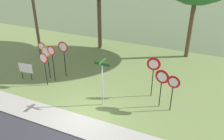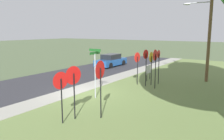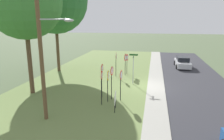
% 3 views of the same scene
% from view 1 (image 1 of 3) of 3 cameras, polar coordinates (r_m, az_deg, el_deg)
% --- Properties ---
extents(ground_plane, '(160.00, 160.00, 0.00)m').
position_cam_1_polar(ground_plane, '(13.56, -6.71, -11.20)').
color(ground_plane, '#4C5B3D').
extents(sidewalk_strip, '(44.00, 1.60, 0.06)m').
position_cam_1_polar(sidewalk_strip, '(13.02, -8.53, -13.05)').
color(sidewalk_strip, '#99968C').
rests_on(sidewalk_strip, ground_plane).
extents(grass_median, '(44.00, 12.00, 0.04)m').
position_cam_1_polar(grass_median, '(18.09, 2.87, -0.36)').
color(grass_median, olive).
rests_on(grass_median, ground_plane).
extents(stop_sign_near_left, '(0.77, 0.10, 2.73)m').
position_cam_1_polar(stop_sign_near_left, '(16.83, -11.74, 4.47)').
color(stop_sign_near_left, black).
rests_on(stop_sign_near_left, grass_median).
extents(stop_sign_near_right, '(0.60, 0.10, 2.57)m').
position_cam_1_polar(stop_sign_near_right, '(17.55, -16.57, 4.21)').
color(stop_sign_near_right, black).
rests_on(stop_sign_near_right, grass_median).
extents(stop_sign_far_left, '(0.66, 0.12, 2.66)m').
position_cam_1_polar(stop_sign_far_left, '(16.44, -14.41, 3.26)').
color(stop_sign_far_left, black).
rests_on(stop_sign_far_left, grass_median).
extents(stop_sign_far_center, '(0.77, 0.11, 2.47)m').
position_cam_1_polar(stop_sign_far_center, '(16.94, -15.58, 3.46)').
color(stop_sign_far_center, black).
rests_on(stop_sign_far_center, grass_median).
extents(stop_sign_far_right, '(0.73, 0.11, 2.42)m').
position_cam_1_polar(stop_sign_far_right, '(16.05, -16.23, 1.85)').
color(stop_sign_far_right, black).
rests_on(stop_sign_far_right, grass_median).
extents(yield_sign_near_left, '(0.84, 0.13, 2.68)m').
position_cam_1_polar(yield_sign_near_left, '(14.32, 10.06, 0.56)').
color(yield_sign_near_left, black).
rests_on(yield_sign_near_left, grass_median).
extents(yield_sign_near_right, '(0.83, 0.19, 2.45)m').
position_cam_1_polar(yield_sign_near_right, '(13.46, 12.01, -2.37)').
color(yield_sign_near_right, black).
rests_on(yield_sign_near_right, grass_median).
extents(yield_sign_far_left, '(0.75, 0.16, 2.28)m').
position_cam_1_polar(yield_sign_far_left, '(13.35, 14.66, -3.64)').
color(yield_sign_far_left, black).
rests_on(yield_sign_far_left, grass_median).
extents(street_name_post, '(0.96, 0.82, 2.95)m').
position_cam_1_polar(street_name_post, '(13.40, -2.37, -2.25)').
color(street_name_post, '#9EA0A8').
rests_on(street_name_post, grass_median).
extents(utility_pole, '(2.10, 2.24, 8.53)m').
position_cam_1_polar(utility_pole, '(20.61, -18.99, 15.38)').
color(utility_pole, brown).
rests_on(utility_pole, grass_median).
extents(notice_board, '(1.10, 0.15, 1.25)m').
position_cam_1_polar(notice_board, '(17.68, -20.31, 0.26)').
color(notice_board, black).
rests_on(notice_board, grass_median).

